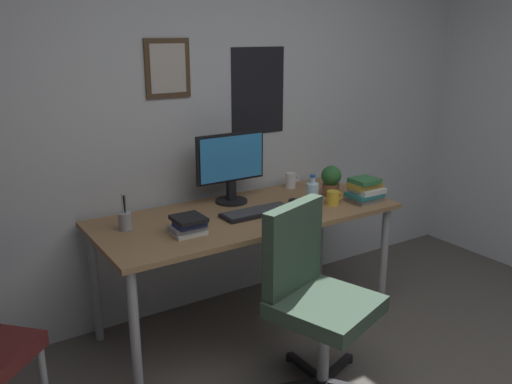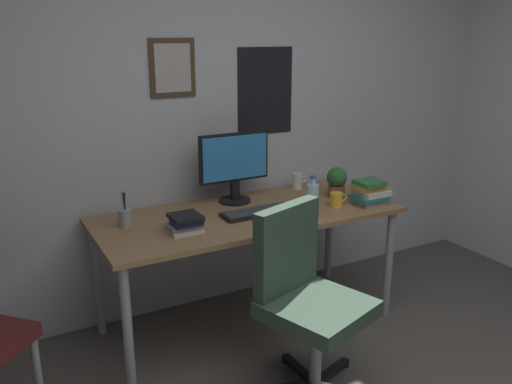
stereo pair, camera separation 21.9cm
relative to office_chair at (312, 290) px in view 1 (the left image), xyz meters
The scene contains 13 objects.
wall_back 1.38m from the office_chair, 84.73° to the left, with size 4.40×0.10×2.60m.
desk 0.69m from the office_chair, 86.78° to the left, with size 1.79×0.76×0.73m.
office_chair is the anchor object (origin of this frame).
monitor 1.00m from the office_chair, 86.13° to the left, with size 0.46×0.20×0.43m.
keyboard 0.66m from the office_chair, 83.64° to the left, with size 0.43×0.15×0.03m.
computer_mouse 0.78m from the office_chair, 60.22° to the left, with size 0.06×0.11×0.04m.
water_bottle 0.60m from the office_chair, 52.74° to the left, with size 0.07×0.07×0.25m.
coffee_mug_near 1.14m from the office_chair, 59.44° to the left, with size 0.11×0.07×0.10m.
coffee_mug_far 0.80m from the office_chair, 42.39° to the left, with size 0.12×0.08×0.09m.
potted_plant 1.01m from the office_chair, 44.85° to the left, with size 0.13×0.13×0.20m.
pen_cup 1.06m from the office_chair, 130.25° to the left, with size 0.07×0.07×0.20m.
book_stack_left 0.72m from the office_chair, 127.16° to the left, with size 0.18×0.17×0.10m.
book_stack_right 0.94m from the office_chair, 30.58° to the left, with size 0.22×0.16×0.15m.
Camera 1 is at (-1.65, -0.87, 1.76)m, focal length 37.80 mm.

